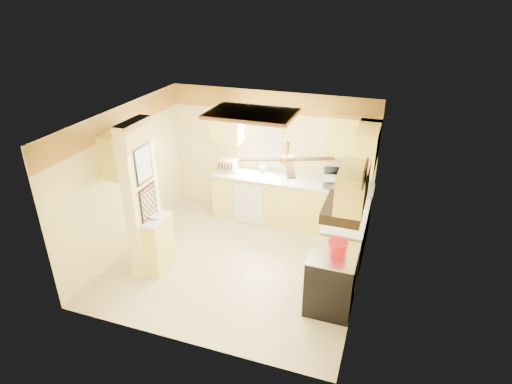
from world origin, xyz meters
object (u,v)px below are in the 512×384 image
at_px(microwave, 339,179).
at_px(dutch_oven, 338,247).
at_px(stove, 331,279).
at_px(bowl, 155,216).
at_px(kettle, 346,214).

height_order(microwave, dutch_oven, microwave).
relative_size(stove, dutch_oven, 3.32).
bearing_deg(microwave, dutch_oven, 90.84).
height_order(microwave, bowl, microwave).
height_order(dutch_oven, kettle, kettle).
xyz_separation_m(microwave, dutch_oven, (0.34, -2.12, -0.08)).
distance_m(bowl, kettle, 2.98).
bearing_deg(bowl, stove, -0.47).
relative_size(microwave, dutch_oven, 1.96).
bearing_deg(kettle, dutch_oven, -88.34).
bearing_deg(microwave, bowl, 31.44).
bearing_deg(stove, kettle, 88.69).
bearing_deg(microwave, stove, 89.58).
relative_size(microwave, kettle, 2.13).
relative_size(bowl, dutch_oven, 0.72).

